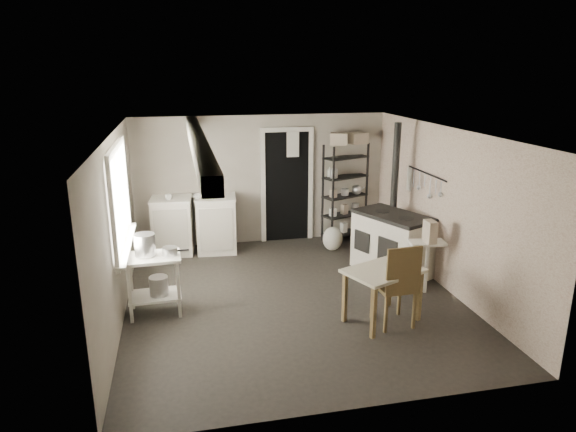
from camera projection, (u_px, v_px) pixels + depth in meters
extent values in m
plane|color=black|center=(293.00, 297.00, 7.17)|extent=(5.00, 5.00, 0.00)
plane|color=beige|center=(293.00, 132.00, 6.52)|extent=(5.00, 5.00, 0.00)
cube|color=#9C9485|center=(262.00, 180.00, 9.19)|extent=(4.50, 0.02, 2.30)
cube|color=#9C9485|center=(355.00, 298.00, 4.50)|extent=(4.50, 0.02, 2.30)
cube|color=#9C9485|center=(117.00, 229.00, 6.39)|extent=(0.02, 5.00, 2.30)
cube|color=#9C9485|center=(447.00, 209.00, 7.30)|extent=(0.02, 5.00, 2.30)
cylinder|color=silver|center=(145.00, 245.00, 6.47)|extent=(0.33, 0.33, 0.28)
cylinder|color=silver|center=(170.00, 251.00, 6.50)|extent=(0.22, 0.22, 0.11)
cylinder|color=silver|center=(159.00, 286.00, 6.60)|extent=(0.28, 0.28, 0.26)
imported|color=white|center=(198.00, 199.00, 8.65)|extent=(0.30, 0.30, 0.07)
imported|color=white|center=(169.00, 200.00, 8.51)|extent=(0.15, 0.15, 0.09)
imported|color=white|center=(330.00, 167.00, 9.21)|extent=(0.09, 0.10, 0.19)
cube|color=beige|center=(339.00, 131.00, 8.98)|extent=(0.37, 0.35, 0.21)
cube|color=beige|center=(357.00, 132.00, 9.12)|extent=(0.37, 0.35, 0.20)
cube|color=beige|center=(430.00, 226.00, 7.01)|extent=(0.13, 0.21, 0.31)
imported|color=white|center=(406.00, 264.00, 6.20)|extent=(0.11, 0.11, 0.09)
ellipsoid|color=silver|center=(333.00, 237.00, 8.95)|extent=(0.38, 0.33, 0.42)
cylinder|color=white|center=(409.00, 284.00, 7.44)|extent=(0.14, 0.14, 0.14)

